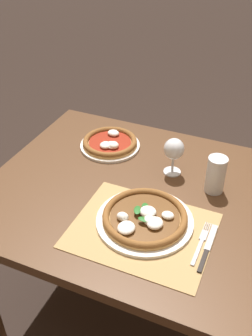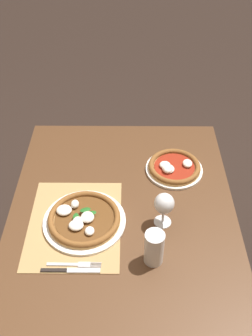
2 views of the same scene
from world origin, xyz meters
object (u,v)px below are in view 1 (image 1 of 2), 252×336
wine_glass (174,150)px  pint_glass (216,175)px  knife (208,247)px  pizza_far (110,143)px  pizza_near (145,218)px  fork (201,243)px

wine_glass → pint_glass: (0.18, -0.05, -0.04)m
wine_glass → knife: size_ratio=0.72×
knife → pizza_far: bearing=142.3°
pint_glass → wine_glass: bearing=165.7°
knife → wine_glass: bearing=123.7°
pizza_far → wine_glass: (0.31, -0.07, 0.09)m
pizza_near → wine_glass: (-0.00, 0.32, 0.08)m
pizza_near → fork: bearing=-5.0°
pint_glass → knife: size_ratio=0.67×
pizza_near → fork: size_ratio=1.66×
pizza_near → wine_glass: bearing=90.8°
pizza_far → pint_glass: (0.49, -0.12, 0.05)m
fork → knife: knife is taller
pint_glass → knife: bearing=-80.2°
wine_glass → fork: wine_glass is taller
pizza_far → knife: bearing=-37.7°
wine_glass → fork: bearing=-58.4°
wine_glass → fork: size_ratio=0.77×
pint_glass → pizza_far: bearing=166.5°
pint_glass → knife: 0.31m
knife → fork: bearing=155.7°
pizza_near → wine_glass: 0.33m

